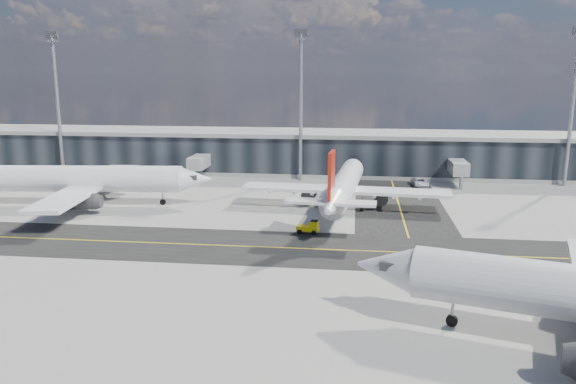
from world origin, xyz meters
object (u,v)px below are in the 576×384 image
(airliner_redtail, at_px, (344,186))
(baggage_tug, at_px, (310,227))
(service_van, at_px, (420,182))
(airliner_af, at_px, (79,179))

(airliner_redtail, relative_size, baggage_tug, 12.55)
(airliner_redtail, xyz_separation_m, service_van, (13.76, 19.86, -3.00))
(airliner_redtail, distance_m, service_van, 24.35)
(service_van, bearing_deg, airliner_af, -165.09)
(airliner_redtail, height_order, baggage_tug, airliner_redtail)
(baggage_tug, height_order, service_van, baggage_tug)
(airliner_af, relative_size, airliner_redtail, 1.11)
(airliner_af, height_order, service_van, airliner_af)
(airliner_af, distance_m, airliner_redtail, 42.46)
(airliner_af, height_order, baggage_tug, airliner_af)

